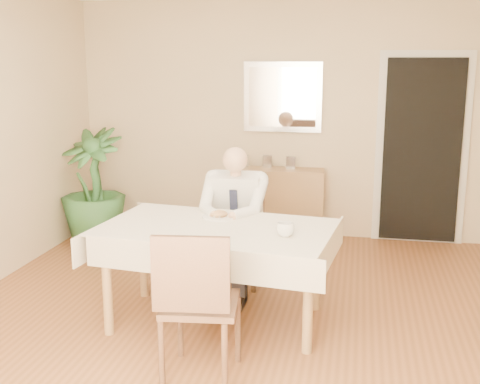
% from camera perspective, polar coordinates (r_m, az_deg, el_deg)
% --- Properties ---
extents(room, '(5.00, 5.02, 2.60)m').
position_cam_1_polar(room, '(4.28, -0.92, 3.57)').
color(room, brown).
rests_on(room, ground).
extents(window, '(1.34, 0.04, 1.44)m').
position_cam_1_polar(window, '(1.96, -16.49, -3.43)').
color(window, beige).
rests_on(window, room).
extents(doorway, '(0.96, 0.07, 2.10)m').
position_cam_1_polar(doorway, '(6.69, 16.83, 3.73)').
color(doorway, beige).
rests_on(doorway, ground).
extents(mirror, '(0.86, 0.04, 0.76)m').
position_cam_1_polar(mirror, '(6.66, 4.05, 8.96)').
color(mirror, silver).
rests_on(mirror, room).
extents(dining_table, '(1.83, 1.21, 0.75)m').
position_cam_1_polar(dining_table, '(4.48, -2.26, -4.32)').
color(dining_table, olive).
rests_on(dining_table, ground).
extents(chair_far, '(0.43, 0.43, 0.86)m').
position_cam_1_polar(chair_far, '(5.35, -0.04, -3.53)').
color(chair_far, '#3E2719').
rests_on(chair_far, ground).
extents(chair_near, '(0.51, 0.51, 0.98)m').
position_cam_1_polar(chair_near, '(3.70, -4.14, -9.95)').
color(chair_near, '#3E2719').
rests_on(chair_near, ground).
extents(seated_man, '(0.48, 0.72, 1.24)m').
position_cam_1_polar(seated_man, '(5.03, -0.68, -2.14)').
color(seated_man, white).
rests_on(seated_man, ground).
extents(plate, '(0.26, 0.26, 0.02)m').
position_cam_1_polar(plate, '(4.69, -2.02, -2.36)').
color(plate, white).
rests_on(plate, dining_table).
extents(food, '(0.14, 0.14, 0.06)m').
position_cam_1_polar(food, '(4.68, -2.02, -2.10)').
color(food, brown).
rests_on(food, dining_table).
extents(knife, '(0.01, 0.13, 0.01)m').
position_cam_1_polar(knife, '(4.62, -1.71, -2.37)').
color(knife, silver).
rests_on(knife, dining_table).
extents(fork, '(0.01, 0.13, 0.01)m').
position_cam_1_polar(fork, '(4.64, -2.67, -2.32)').
color(fork, silver).
rests_on(fork, dining_table).
extents(coffee_mug, '(0.15, 0.15, 0.10)m').
position_cam_1_polar(coffee_mug, '(4.21, 4.32, -3.56)').
color(coffee_mug, white).
rests_on(coffee_mug, dining_table).
extents(sideboard, '(0.99, 0.40, 0.78)m').
position_cam_1_polar(sideboard, '(6.69, 3.73, -1.09)').
color(sideboard, olive).
rests_on(sideboard, ground).
extents(photo_frame_left, '(0.10, 0.02, 0.14)m').
position_cam_1_polar(photo_frame_left, '(6.71, 0.38, 2.97)').
color(photo_frame_left, silver).
rests_on(photo_frame_left, sideboard).
extents(photo_frame_center, '(0.10, 0.02, 0.14)m').
position_cam_1_polar(photo_frame_center, '(6.69, 2.61, 2.92)').
color(photo_frame_center, silver).
rests_on(photo_frame_center, sideboard).
extents(photo_frame_right, '(0.10, 0.02, 0.14)m').
position_cam_1_polar(photo_frame_right, '(6.61, 4.84, 2.77)').
color(photo_frame_right, silver).
rests_on(photo_frame_right, sideboard).
extents(potted_palm, '(0.84, 0.84, 1.23)m').
position_cam_1_polar(potted_palm, '(6.72, -13.77, 0.61)').
color(potted_palm, '#254F24').
rests_on(potted_palm, ground).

